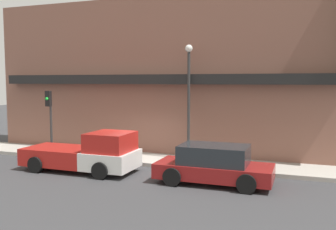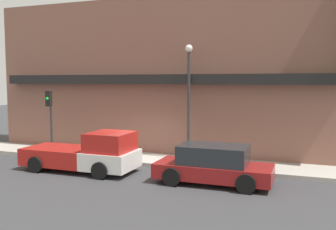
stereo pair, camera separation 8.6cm
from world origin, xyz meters
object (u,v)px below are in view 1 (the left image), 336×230
(traffic_light, at_px, (50,111))
(street_lamp, at_px, (189,88))
(fire_hydrant, at_px, (229,158))
(pickup_truck, at_px, (87,154))
(parked_car, at_px, (214,165))

(traffic_light, bearing_deg, street_lamp, 10.47)
(street_lamp, relative_size, traffic_light, 1.68)
(street_lamp, bearing_deg, fire_hydrant, -20.28)
(street_lamp, height_order, traffic_light, street_lamp)
(pickup_truck, distance_m, traffic_light, 4.35)
(street_lamp, distance_m, traffic_light, 7.38)
(pickup_truck, relative_size, parked_car, 1.15)
(pickup_truck, bearing_deg, street_lamp, 43.02)
(parked_car, distance_m, street_lamp, 4.87)
(street_lamp, bearing_deg, pickup_truck, -137.91)
(pickup_truck, height_order, traffic_light, traffic_light)
(parked_car, distance_m, traffic_light, 9.58)
(fire_hydrant, xyz_separation_m, street_lamp, (-2.15, 0.79, 3.13))
(parked_car, distance_m, fire_hydrant, 2.53)
(pickup_truck, distance_m, fire_hydrant, 6.35)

